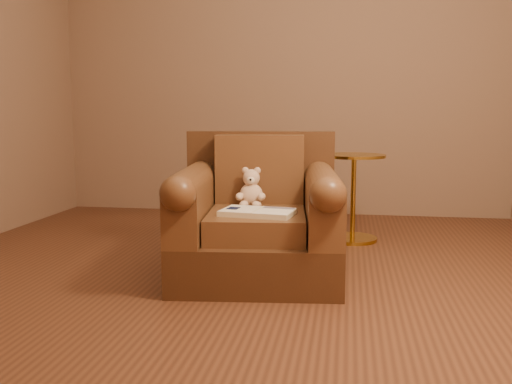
# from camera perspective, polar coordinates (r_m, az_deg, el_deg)

# --- Properties ---
(floor) EXTENTS (4.00, 4.00, 0.00)m
(floor) POSITION_cam_1_polar(r_m,az_deg,el_deg) (3.31, -1.64, -8.08)
(floor) COLOR brown
(floor) RESTS_ON ground
(armchair) EXTENTS (0.98, 0.94, 0.80)m
(armchair) POSITION_cam_1_polar(r_m,az_deg,el_deg) (3.19, 0.17, -2.99)
(armchair) COLOR #452917
(armchair) RESTS_ON floor
(teddy_bear) EXTENTS (0.17, 0.19, 0.23)m
(teddy_bear) POSITION_cam_1_polar(r_m,az_deg,el_deg) (3.24, -0.50, 0.04)
(teddy_bear) COLOR beige
(teddy_bear) RESTS_ON armchair
(guidebook) EXTENTS (0.40, 0.28, 0.03)m
(guidebook) POSITION_cam_1_polar(r_m,az_deg,el_deg) (2.99, 0.16, -2.04)
(guidebook) COLOR beige
(guidebook) RESTS_ON armchair
(side_table) EXTENTS (0.44, 0.44, 0.62)m
(side_table) POSITION_cam_1_polar(r_m,az_deg,el_deg) (4.11, 9.69, -0.26)
(side_table) COLOR #B89132
(side_table) RESTS_ON floor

